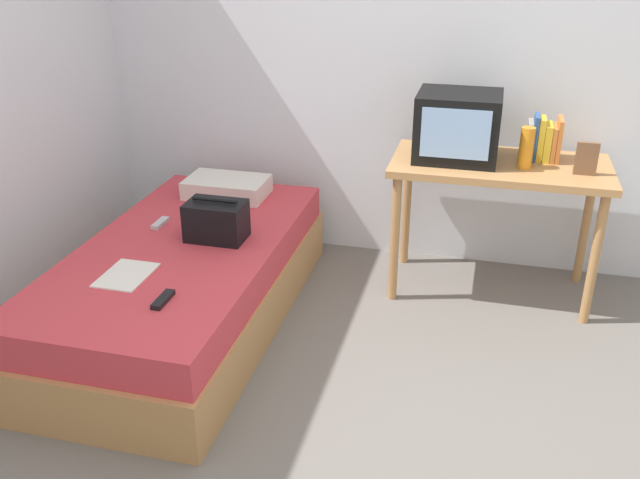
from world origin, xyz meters
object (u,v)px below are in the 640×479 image
bed (184,284)px  magazine (126,275)px  tv (458,126)px  water_bottle (526,148)px  picture_frame (586,159)px  remote_silver (160,223)px  remote_dark (163,300)px  handbag (216,221)px  pillow (227,187)px  desk (499,180)px  book_row (544,140)px

bed → magazine: 0.46m
tv → water_bottle: (0.36, -0.07, -0.07)m
picture_frame → remote_silver: bearing=-167.9°
water_bottle → remote_dark: 2.00m
bed → remote_dark: remote_dark is taller
water_bottle → magazine: size_ratio=0.75×
bed → tv: 1.69m
handbag → remote_dark: bearing=-88.3°
pillow → desk: bearing=2.1°
desk → remote_silver: desk is taller
pillow → remote_dark: size_ratio=3.07×
bed → handbag: handbag is taller
magazine → picture_frame: bearing=26.9°
remote_dark → handbag: bearing=91.7°
book_row → remote_silver: book_row is taller
handbag → magazine: 0.57m
desk → magazine: 2.02m
picture_frame → book_row: bearing=134.4°
water_bottle → handbag: water_bottle is taller
tv → desk: bearing=-2.2°
bed → handbag: size_ratio=6.67×
water_bottle → remote_silver: bearing=-165.1°
book_row → remote_silver: 2.13m
remote_dark → picture_frame: bearing=34.4°
tv → handbag: tv is taller
remote_dark → remote_silver: size_ratio=1.08×
bed → desk: desk is taller
water_bottle → remote_dark: (-1.49, -1.26, -0.42)m
pillow → magazine: (-0.08, -1.09, -0.05)m
magazine → remote_dark: (0.28, -0.18, 0.01)m
book_row → remote_dark: bearing=-137.8°
book_row → tv: bearing=-167.6°
handbag → desk: bearing=25.1°
remote_dark → remote_silver: same height
book_row → magazine: book_row is taller
desk → remote_silver: (-1.76, -0.57, -0.21)m
tv → book_row: tv is taller
tv → magazine: tv is taller
picture_frame → magazine: size_ratio=0.59×
tv → picture_frame: 0.68m
pillow → handbag: bearing=-73.4°
handbag → remote_dark: (0.02, -0.67, -0.09)m
water_bottle → remote_silver: water_bottle is taller
desk → water_bottle: 0.25m
picture_frame → remote_silver: size_ratio=1.19×
tv → book_row: 0.47m
water_bottle → picture_frame: 0.30m
tv → handbag: bearing=-150.0°
pillow → handbag: (0.18, -0.60, 0.05)m
pillow → remote_dark: pillow is taller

